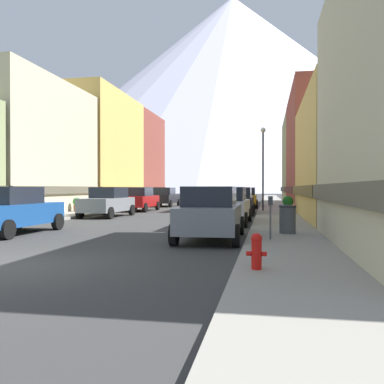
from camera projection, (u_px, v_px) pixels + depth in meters
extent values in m
plane|color=#363636|center=(2.00, 268.00, 8.86)|extent=(400.00, 400.00, 0.00)
cube|color=gray|center=(156.00, 203.00, 44.41)|extent=(2.50, 100.00, 0.15)
cube|color=gray|center=(273.00, 204.00, 42.15)|extent=(2.50, 100.00, 0.15)
cube|color=#D8B259|center=(94.00, 150.00, 39.08)|extent=(6.25, 11.67, 10.64)
cube|color=brown|center=(94.00, 189.00, 39.12)|extent=(6.55, 11.67, 0.50)
cube|color=brown|center=(129.00, 159.00, 49.44)|extent=(6.62, 9.30, 10.54)
cube|color=#3B1B16|center=(129.00, 189.00, 49.47)|extent=(6.92, 9.30, 0.50)
cube|color=#D8B259|center=(369.00, 159.00, 21.06)|extent=(6.61, 12.13, 6.49)
cube|color=brown|center=(369.00, 191.00, 21.08)|extent=(6.91, 12.13, 0.50)
cube|color=brown|center=(345.00, 150.00, 33.59)|extent=(8.82, 13.37, 9.64)
cube|color=#3B1B16|center=(345.00, 190.00, 33.62)|extent=(9.12, 13.37, 0.50)
cube|color=#8C9966|center=(319.00, 161.00, 46.28)|extent=(7.79, 11.56, 9.55)
cube|color=#3F442D|center=(319.00, 189.00, 46.31)|extent=(8.09, 11.56, 0.50)
cube|color=#19478C|center=(13.00, 214.00, 15.48)|extent=(1.87, 4.41, 0.80)
cube|color=#1E232D|center=(9.00, 195.00, 15.22)|extent=(1.62, 2.21, 0.64)
cylinder|color=black|center=(18.00, 221.00, 17.27)|extent=(0.22, 0.68, 0.68)
cylinder|color=black|center=(58.00, 222.00, 16.93)|extent=(0.22, 0.68, 0.68)
cylinder|color=black|center=(7.00, 230.00, 13.69)|extent=(0.22, 0.68, 0.68)
cube|color=slate|center=(107.00, 205.00, 24.59)|extent=(2.02, 4.47, 0.80)
cube|color=#1E232D|center=(109.00, 193.00, 24.83)|extent=(1.69, 2.26, 0.64)
cylinder|color=black|center=(110.00, 213.00, 22.78)|extent=(0.25, 0.69, 0.68)
cylinder|color=black|center=(80.00, 213.00, 23.19)|extent=(0.25, 0.69, 0.68)
cylinder|color=black|center=(132.00, 210.00, 26.00)|extent=(0.25, 0.69, 0.68)
cylinder|color=black|center=(105.00, 210.00, 26.41)|extent=(0.25, 0.69, 0.68)
cube|color=#9E1111|center=(140.00, 201.00, 30.88)|extent=(1.87, 4.41, 0.80)
cube|color=#1E232D|center=(139.00, 192.00, 30.63)|extent=(1.61, 2.21, 0.64)
cylinder|color=black|center=(135.00, 205.00, 32.68)|extent=(0.22, 0.68, 0.68)
cylinder|color=black|center=(158.00, 206.00, 32.33)|extent=(0.22, 0.68, 0.68)
cylinder|color=black|center=(120.00, 207.00, 29.43)|extent=(0.22, 0.68, 0.68)
cylinder|color=black|center=(145.00, 208.00, 29.09)|extent=(0.22, 0.68, 0.68)
cube|color=black|center=(165.00, 199.00, 38.53)|extent=(1.90, 4.42, 0.80)
cube|color=#1E232D|center=(164.00, 191.00, 38.28)|extent=(1.63, 2.22, 0.64)
cylinder|color=black|center=(160.00, 202.00, 40.33)|extent=(0.23, 0.68, 0.68)
cylinder|color=black|center=(179.00, 202.00, 39.97)|extent=(0.23, 0.68, 0.68)
cylinder|color=black|center=(151.00, 203.00, 37.09)|extent=(0.23, 0.68, 0.68)
cylinder|color=black|center=(170.00, 204.00, 36.74)|extent=(0.23, 0.68, 0.68)
cube|color=slate|center=(211.00, 218.00, 13.71)|extent=(1.93, 4.44, 0.80)
cube|color=#1E232D|center=(210.00, 196.00, 13.45)|extent=(1.64, 2.23, 0.64)
cylinder|color=black|center=(192.00, 225.00, 15.49)|extent=(0.23, 0.68, 0.68)
cylinder|color=black|center=(241.00, 226.00, 15.19)|extent=(0.23, 0.68, 0.68)
cylinder|color=black|center=(174.00, 235.00, 12.23)|extent=(0.23, 0.68, 0.68)
cylinder|color=black|center=(236.00, 236.00, 11.94)|extent=(0.23, 0.68, 0.68)
cube|color=silver|center=(228.00, 209.00, 19.66)|extent=(1.91, 4.43, 0.80)
cube|color=#1E232D|center=(227.00, 194.00, 19.41)|extent=(1.64, 2.23, 0.64)
cylinder|color=black|center=(214.00, 215.00, 21.46)|extent=(0.23, 0.68, 0.68)
cylinder|color=black|center=(249.00, 215.00, 21.10)|extent=(0.23, 0.68, 0.68)
cylinder|color=black|center=(203.00, 219.00, 18.23)|extent=(0.23, 0.68, 0.68)
cylinder|color=black|center=(245.00, 220.00, 17.86)|extent=(0.23, 0.68, 0.68)
cube|color=black|center=(238.00, 203.00, 26.71)|extent=(1.84, 4.40, 0.80)
cube|color=#1E232D|center=(239.00, 192.00, 26.94)|extent=(1.60, 2.20, 0.64)
cylinder|color=black|center=(252.00, 211.00, 24.92)|extent=(0.22, 0.68, 0.68)
cylinder|color=black|center=(222.00, 211.00, 25.25)|extent=(0.22, 0.68, 0.68)
cylinder|color=black|center=(253.00, 208.00, 28.17)|extent=(0.22, 0.68, 0.68)
cylinder|color=black|center=(227.00, 208.00, 28.50)|extent=(0.22, 0.68, 0.68)
cube|color=#B28419|center=(246.00, 199.00, 35.99)|extent=(1.90, 4.43, 0.80)
cube|color=#1E232D|center=(246.00, 191.00, 35.73)|extent=(1.63, 2.22, 0.64)
cylinder|color=black|center=(236.00, 203.00, 37.77)|extent=(0.23, 0.68, 0.68)
cylinder|color=black|center=(257.00, 203.00, 37.46)|extent=(0.23, 0.68, 0.68)
cylinder|color=black|center=(234.00, 205.00, 34.52)|extent=(0.23, 0.68, 0.68)
cylinder|color=black|center=(256.00, 205.00, 34.21)|extent=(0.23, 0.68, 0.68)
cube|color=#265933|center=(223.00, 199.00, 38.13)|extent=(1.84, 4.40, 0.80)
cube|color=#1E232D|center=(223.00, 191.00, 37.87)|extent=(1.60, 2.20, 0.64)
cylinder|color=black|center=(215.00, 202.00, 39.92)|extent=(0.22, 0.68, 0.68)
cylinder|color=black|center=(234.00, 202.00, 39.59)|extent=(0.22, 0.68, 0.68)
cylinder|color=black|center=(211.00, 204.00, 36.68)|extent=(0.22, 0.68, 0.68)
cylinder|color=black|center=(231.00, 204.00, 36.34)|extent=(0.22, 0.68, 0.68)
cylinder|color=red|center=(257.00, 255.00, 7.97)|extent=(0.20, 0.20, 0.55)
sphere|color=red|center=(257.00, 239.00, 7.96)|extent=(0.22, 0.22, 0.22)
cylinder|color=red|center=(249.00, 253.00, 7.99)|extent=(0.10, 0.09, 0.09)
cylinder|color=red|center=(264.00, 254.00, 7.94)|extent=(0.10, 0.09, 0.09)
cylinder|color=#595960|center=(270.00, 222.00, 12.65)|extent=(0.06, 0.06, 1.05)
cube|color=#33383F|center=(270.00, 201.00, 12.64)|extent=(0.14, 0.10, 0.28)
cylinder|color=#4C5156|center=(288.00, 220.00, 14.29)|extent=(0.56, 0.56, 0.90)
cylinder|color=#2D2D33|center=(288.00, 206.00, 14.29)|extent=(0.59, 0.59, 0.08)
cylinder|color=brown|center=(288.00, 209.00, 27.04)|extent=(0.44, 0.44, 0.41)
sphere|color=#1B6121|center=(288.00, 201.00, 27.03)|extent=(0.71, 0.71, 0.71)
cylinder|color=brown|center=(77.00, 208.00, 27.66)|extent=(0.46, 0.46, 0.44)
sphere|color=#348237|center=(77.00, 202.00, 27.65)|extent=(0.55, 0.55, 0.55)
cylinder|color=navy|center=(28.00, 205.00, 20.72)|extent=(0.36, 0.36, 1.42)
sphere|color=tan|center=(28.00, 189.00, 20.72)|extent=(0.23, 0.23, 0.23)
cylinder|color=black|center=(263.00, 172.00, 28.96)|extent=(0.12, 0.12, 5.50)
sphere|color=white|center=(263.00, 130.00, 28.93)|extent=(0.36, 0.36, 0.36)
cone|color=silver|center=(233.00, 94.00, 266.95)|extent=(283.03, 283.03, 126.16)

